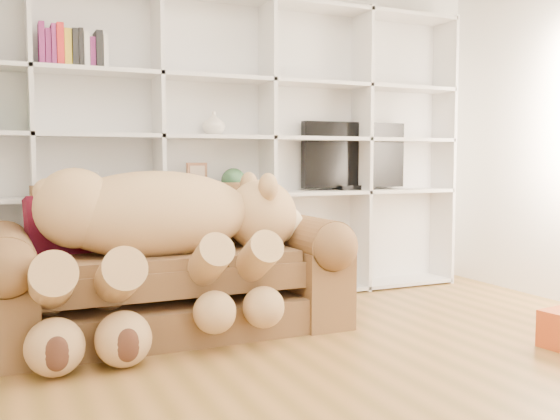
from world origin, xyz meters
name	(u,v)px	position (x,y,z in m)	size (l,w,h in m)	color
floor	(379,408)	(0.00, 0.00, 0.00)	(5.00, 5.00, 0.00)	brown
wall_back	(207,132)	(0.00, 2.50, 1.35)	(5.00, 0.02, 2.70)	white
bookshelf	(183,136)	(-0.24, 2.36, 1.31)	(4.43, 0.35, 2.40)	white
sofa	(167,277)	(-0.55, 1.66, 0.36)	(2.27, 0.98, 0.95)	brown
teddy_bear	(161,232)	(-0.63, 1.47, 0.68)	(1.85, 0.98, 1.07)	tan
throw_pillow	(61,229)	(-1.19, 1.82, 0.69)	(0.41, 0.13, 0.41)	#590F25
tv	(354,157)	(1.28, 2.35, 1.15)	(0.99, 0.18, 0.58)	black
picture_frame	(197,177)	(-0.15, 2.30, 0.99)	(0.18, 0.03, 0.23)	brown
green_vase	(233,180)	(0.15, 2.30, 0.96)	(0.19, 0.19, 0.19)	#2F5C38
figurine_tall	(92,184)	(-0.92, 2.30, 0.95)	(0.09, 0.09, 0.17)	beige
figurine_short	(103,187)	(-0.85, 2.30, 0.93)	(0.07, 0.07, 0.12)	beige
snow_globe	(132,188)	(-0.65, 2.30, 0.92)	(0.10, 0.10, 0.10)	white
shelf_vase	(214,123)	(-0.01, 2.30, 1.41)	(0.17, 0.17, 0.18)	silver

